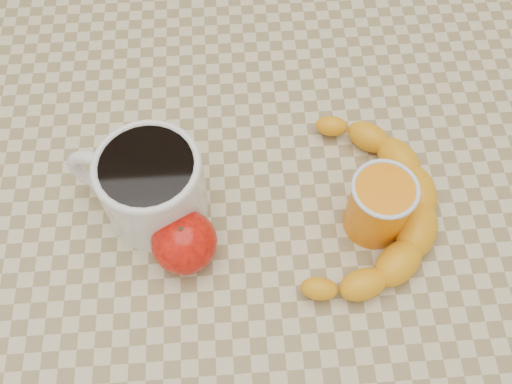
{
  "coord_description": "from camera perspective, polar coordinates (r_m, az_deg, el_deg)",
  "views": [
    {
      "loc": [
        -0.02,
        -0.29,
        1.29
      ],
      "look_at": [
        0.0,
        0.0,
        0.77
      ],
      "focal_mm": 40.0,
      "sensor_mm": 36.0,
      "label": 1
    }
  ],
  "objects": [
    {
      "name": "ground",
      "position": [
        1.32,
        0.0,
        -16.29
      ],
      "size": [
        3.0,
        3.0,
        0.0
      ],
      "primitive_type": "plane",
      "color": "tan",
      "rests_on": "ground"
    },
    {
      "name": "table",
      "position": [
        0.69,
        0.0,
        -4.23
      ],
      "size": [
        0.8,
        0.8,
        0.75
      ],
      "color": "#BFB087",
      "rests_on": "ground"
    },
    {
      "name": "coffee_mug",
      "position": [
        0.58,
        -10.61,
        0.77
      ],
      "size": [
        0.16,
        0.14,
        0.09
      ],
      "color": "silver",
      "rests_on": "table"
    },
    {
      "name": "orange_juice_glass",
      "position": [
        0.58,
        12.17,
        -1.33
      ],
      "size": [
        0.07,
        0.07,
        0.08
      ],
      "color": "orange",
      "rests_on": "table"
    },
    {
      "name": "apple",
      "position": [
        0.56,
        -7.2,
        -4.97
      ],
      "size": [
        0.08,
        0.08,
        0.06
      ],
      "color": "#8E0604",
      "rests_on": "table"
    },
    {
      "name": "banana",
      "position": [
        0.6,
        10.75,
        -1.65
      ],
      "size": [
        0.35,
        0.38,
        0.04
      ],
      "primitive_type": null,
      "rotation": [
        0.0,
        0.0,
        -0.37
      ],
      "color": "orange",
      "rests_on": "table"
    }
  ]
}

